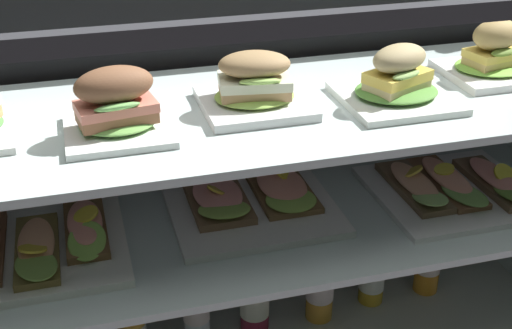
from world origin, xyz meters
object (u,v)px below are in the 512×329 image
(plated_roll_sandwich_right_of_center, at_px, (255,88))
(juice_bottle_front_second, at_px, (254,297))
(plated_roll_sandwich_mid_right, at_px, (116,108))
(plated_roll_sandwich_near_left_corner, at_px, (397,83))
(juice_bottle_front_left_end, at_px, (131,325))
(plated_roll_sandwich_center, at_px, (493,57))
(juice_bottle_near_post, at_px, (57,322))
(juice_bottle_front_middle, at_px, (372,274))
(open_sandwich_tray_left_of_center, at_px, (35,246))
(juice_bottle_back_left, at_px, (196,308))
(juice_bottle_front_right_end, at_px, (429,259))
(open_sandwich_tray_mid_right, at_px, (455,187))
(open_sandwich_tray_near_left_corner, at_px, (251,201))
(juice_bottle_back_right, at_px, (320,283))

(plated_roll_sandwich_right_of_center, bearing_deg, juice_bottle_front_second, 75.06)
(plated_roll_sandwich_mid_right, height_order, plated_roll_sandwich_right_of_center, plated_roll_sandwich_mid_right)
(plated_roll_sandwich_near_left_corner, xyz_separation_m, juice_bottle_front_left_end, (-0.53, 0.09, -0.54))
(plated_roll_sandwich_mid_right, height_order, plated_roll_sandwich_center, same)
(juice_bottle_near_post, height_order, juice_bottle_front_middle, juice_bottle_near_post)
(plated_roll_sandwich_near_left_corner, bearing_deg, juice_bottle_near_post, 171.92)
(open_sandwich_tray_left_of_center, relative_size, juice_bottle_near_post, 1.32)
(plated_roll_sandwich_mid_right, distance_m, plated_roll_sandwich_near_left_corner, 0.52)
(juice_bottle_back_left, xyz_separation_m, juice_bottle_front_right_end, (0.58, 0.02, 0.01))
(open_sandwich_tray_mid_right, bearing_deg, open_sandwich_tray_left_of_center, 179.26)
(plated_roll_sandwich_right_of_center, bearing_deg, juice_bottle_near_post, 172.71)
(plated_roll_sandwich_right_of_center, distance_m, open_sandwich_tray_left_of_center, 0.51)
(open_sandwich_tray_near_left_corner, height_order, open_sandwich_tray_mid_right, open_sandwich_tray_near_left_corner)
(plated_roll_sandwich_mid_right, height_order, open_sandwich_tray_mid_right, plated_roll_sandwich_mid_right)
(open_sandwich_tray_mid_right, xyz_separation_m, juice_bottle_near_post, (-0.86, 0.07, -0.23))
(plated_roll_sandwich_near_left_corner, bearing_deg, juice_bottle_back_left, 166.07)
(juice_bottle_front_right_end, bearing_deg, plated_roll_sandwich_center, -32.38)
(plated_roll_sandwich_near_left_corner, bearing_deg, juice_bottle_back_right, 138.48)
(open_sandwich_tray_near_left_corner, distance_m, juice_bottle_back_left, 0.29)
(juice_bottle_back_left, xyz_separation_m, juice_bottle_front_second, (0.13, -0.00, 0.00))
(juice_bottle_back_right, relative_size, juice_bottle_front_right_end, 1.02)
(juice_bottle_front_left_end, bearing_deg, juice_bottle_back_right, -0.39)
(plated_roll_sandwich_center, xyz_separation_m, juice_bottle_front_right_end, (-0.06, 0.04, -0.52))
(juice_bottle_back_right, bearing_deg, plated_roll_sandwich_mid_right, -168.29)
(juice_bottle_front_left_end, distance_m, juice_bottle_front_second, 0.28)
(open_sandwich_tray_near_left_corner, bearing_deg, open_sandwich_tray_left_of_center, -173.03)
(open_sandwich_tray_left_of_center, xyz_separation_m, juice_bottle_back_right, (0.60, 0.04, -0.24))
(open_sandwich_tray_mid_right, bearing_deg, juice_bottle_front_right_end, 80.37)
(plated_roll_sandwich_mid_right, distance_m, plated_roll_sandwich_center, 0.78)
(plated_roll_sandwich_center, bearing_deg, juice_bottle_near_post, 178.57)
(juice_bottle_front_right_end, bearing_deg, juice_bottle_near_post, -179.08)
(plated_roll_sandwich_mid_right, height_order, juice_bottle_near_post, plated_roll_sandwich_mid_right)
(plated_roll_sandwich_near_left_corner, bearing_deg, juice_bottle_front_second, 159.57)
(juice_bottle_front_left_end, bearing_deg, juice_bottle_front_right_end, 1.68)
(open_sandwich_tray_mid_right, relative_size, juice_bottle_front_left_end, 1.77)
(juice_bottle_back_right, bearing_deg, juice_bottle_front_middle, 9.10)
(open_sandwich_tray_near_left_corner, height_order, juice_bottle_front_right_end, open_sandwich_tray_near_left_corner)
(open_sandwich_tray_left_of_center, bearing_deg, juice_bottle_front_middle, 5.24)
(juice_bottle_front_second, relative_size, juice_bottle_front_middle, 1.04)
(juice_bottle_back_left, height_order, juice_bottle_front_right_end, juice_bottle_front_right_end)
(juice_bottle_near_post, bearing_deg, juice_bottle_front_left_end, -2.76)
(open_sandwich_tray_near_left_corner, xyz_separation_m, juice_bottle_front_left_end, (-0.27, -0.01, -0.27))
(plated_roll_sandwich_near_left_corner, relative_size, open_sandwich_tray_near_left_corner, 0.61)
(plated_roll_sandwich_center, height_order, juice_bottle_back_left, plated_roll_sandwich_center)
(plated_roll_sandwich_right_of_center, distance_m, juice_bottle_front_second, 0.53)
(plated_roll_sandwich_near_left_corner, distance_m, plated_roll_sandwich_center, 0.26)
(plated_roll_sandwich_near_left_corner, bearing_deg, plated_roll_sandwich_mid_right, -179.87)
(plated_roll_sandwich_right_of_center, height_order, juice_bottle_front_second, plated_roll_sandwich_right_of_center)
(open_sandwich_tray_left_of_center, xyz_separation_m, juice_bottle_front_second, (0.44, 0.05, -0.25))
(open_sandwich_tray_left_of_center, height_order, open_sandwich_tray_mid_right, same)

